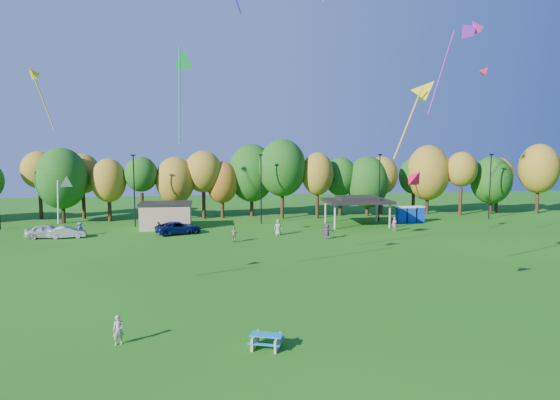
{
  "coord_description": "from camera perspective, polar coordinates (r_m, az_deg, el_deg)",
  "views": [
    {
      "loc": [
        -4.65,
        -24.25,
        10.07
      ],
      "look_at": [
        -0.35,
        6.0,
        6.79
      ],
      "focal_mm": 32.0,
      "sensor_mm": 36.0,
      "label": 1
    }
  ],
  "objects": [
    {
      "name": "kite_15",
      "position": [
        59.78,
        22.39,
        13.5
      ],
      "size": [
        1.49,
        1.24,
        1.31
      ],
      "color": "red"
    },
    {
      "name": "car_a",
      "position": [
        60.81,
        -25.04,
        -3.25
      ],
      "size": [
        4.56,
        1.88,
        1.54
      ],
      "primitive_type": "imported",
      "rotation": [
        0.0,
        0.0,
        1.56
      ],
      "color": "silver",
      "rests_on": "ground"
    },
    {
      "name": "far_person_4",
      "position": [
        61.17,
        12.93,
        -2.71
      ],
      "size": [
        0.67,
        0.73,
        1.68
      ],
      "primitive_type": "imported",
      "rotation": [
        0.0,
        0.0,
        5.29
      ],
      "color": "#CA5F8E",
      "rests_on": "ground"
    },
    {
      "name": "car_b",
      "position": [
        59.99,
        -23.12,
        -3.42
      ],
      "size": [
        4.06,
        2.0,
        1.28
      ],
      "primitive_type": "imported",
      "rotation": [
        0.0,
        0.0,
        1.74
      ],
      "color": "#A5A6AA",
      "rests_on": "ground"
    },
    {
      "name": "far_person_1",
      "position": [
        60.81,
        -21.9,
        -3.1
      ],
      "size": [
        1.03,
        1.17,
        1.58
      ],
      "primitive_type": "imported",
      "rotation": [
        0.0,
        0.0,
        4.17
      ],
      "color": "#5360B7",
      "rests_on": "ground"
    },
    {
      "name": "utility_building",
      "position": [
        63.05,
        -12.9,
        -1.72
      ],
      "size": [
        6.3,
        4.3,
        3.25
      ],
      "color": "tan",
      "rests_on": "ground"
    },
    {
      "name": "far_person_2",
      "position": [
        54.87,
        5.4,
        -3.59
      ],
      "size": [
        1.61,
        0.68,
        1.68
      ],
      "primitive_type": "imported",
      "rotation": [
        0.0,
        0.0,
        3.02
      ],
      "color": "#9E419B",
      "rests_on": "ground"
    },
    {
      "name": "car_d",
      "position": [
        59.57,
        -11.61,
        -3.08
      ],
      "size": [
        4.87,
        2.64,
        1.34
      ],
      "primitive_type": "imported",
      "rotation": [
        0.0,
        0.0,
        1.74
      ],
      "color": "black",
      "rests_on": "ground"
    },
    {
      "name": "kite_2",
      "position": [
        35.25,
        16.42,
        12.0
      ],
      "size": [
        3.56,
        2.12,
        5.67
      ],
      "color": "gold"
    },
    {
      "name": "picnic_table",
      "position": [
        25.99,
        -1.57,
        -15.7
      ],
      "size": [
        1.99,
        1.82,
        0.7
      ],
      "rotation": [
        0.0,
        0.0,
        -0.35
      ],
      "color": "tan",
      "rests_on": "ground"
    },
    {
      "name": "tree_line",
      "position": [
        69.98,
        -5.12,
        2.69
      ],
      "size": [
        93.57,
        10.55,
        11.15
      ],
      "color": "black",
      "rests_on": "ground"
    },
    {
      "name": "kite_1",
      "position": [
        34.84,
        -23.28,
        1.98
      ],
      "size": [
        1.23,
        2.08,
        3.36
      ],
      "color": "silver"
    },
    {
      "name": "lamp_posts",
      "position": [
        64.8,
        -2.18,
        1.54
      ],
      "size": [
        64.5,
        0.25,
        9.09
      ],
      "color": "black",
      "rests_on": "ground"
    },
    {
      "name": "kite_14",
      "position": [
        30.4,
        15.26,
        2.59
      ],
      "size": [
        1.41,
        1.59,
        1.31
      ],
      "color": "red"
    },
    {
      "name": "porta_potties",
      "position": [
        68.55,
        14.65,
        -1.6
      ],
      "size": [
        3.75,
        1.34,
        2.18
      ],
      "color": "#0D35AD",
      "rests_on": "ground"
    },
    {
      "name": "pavilion",
      "position": [
        64.39,
        8.78,
        -0.05
      ],
      "size": [
        8.2,
        6.2,
        3.77
      ],
      "color": "tan",
      "rests_on": "ground"
    },
    {
      "name": "kite_11",
      "position": [
        39.17,
        -10.99,
        15.63
      ],
      "size": [
        1.87,
        4.51,
        7.54
      ],
      "color": "green"
    },
    {
      "name": "far_person_3",
      "position": [
        56.89,
        -0.22,
        -3.13
      ],
      "size": [
        0.98,
        0.71,
        1.84
      ],
      "primitive_type": "imported",
      "rotation": [
        0.0,
        0.0,
        6.14
      ],
      "color": "#87A672",
      "rests_on": "ground"
    },
    {
      "name": "car_c",
      "position": [
        58.85,
        -11.54,
        -3.14
      ],
      "size": [
        5.73,
        4.02,
        1.45
      ],
      "primitive_type": "imported",
      "rotation": [
        0.0,
        0.0,
        1.91
      ],
      "color": "#0B1746",
      "rests_on": "ground"
    },
    {
      "name": "kite_13",
      "position": [
        49.45,
        21.46,
        18.01
      ],
      "size": [
        1.71,
        1.31,
        1.64
      ],
      "color": "#E1257E"
    },
    {
      "name": "kite_flyer",
      "position": [
        27.51,
        -17.98,
        -13.97
      ],
      "size": [
        0.64,
        0.51,
        1.52
      ],
      "primitive_type": "imported",
      "rotation": [
        0.0,
        0.0,
        0.28
      ],
      "color": "tan",
      "rests_on": "ground"
    },
    {
      "name": "kite_6",
      "position": [
        46.25,
        -26.38,
        12.73
      ],
      "size": [
        2.47,
        2.58,
        5.26
      ],
      "color": "gold"
    },
    {
      "name": "far_person_0",
      "position": [
        52.96,
        -5.27,
        -3.94
      ],
      "size": [
        1.01,
        0.94,
        1.67
      ],
      "primitive_type": "imported",
      "rotation": [
        0.0,
        0.0,
        2.45
      ],
      "color": "#868D56",
      "rests_on": "ground"
    },
    {
      "name": "kite_10",
      "position": [
        48.93,
        20.94,
        17.66
      ],
      "size": [
        4.85,
        2.26,
        8.41
      ],
      "color": "purple"
    },
    {
      "name": "ground",
      "position": [
        26.67,
        2.66,
        -16.07
      ],
      "size": [
        160.0,
        160.0,
        0.0
      ],
      "primitive_type": "plane",
      "color": "#19600F",
      "rests_on": "ground"
    }
  ]
}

